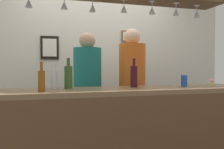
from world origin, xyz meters
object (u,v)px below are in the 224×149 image
bottle_soda_clear (54,79)px  bottle_beer_amber_tall (41,80)px  picture_frame_upper_small (128,36)px  bottle_champagne_green (68,76)px  person_left_teal_shirt (87,87)px  person_right_orange_shirt (132,83)px  cupcake (212,82)px  drink_can (184,81)px  bottle_wine_dark_red (134,76)px  picture_frame_caricature (50,48)px

bottle_soda_clear → bottle_beer_amber_tall: bottle_beer_amber_tall is taller
bottle_soda_clear → picture_frame_upper_small: picture_frame_upper_small is taller
bottle_champagne_green → bottle_beer_amber_tall: bearing=-138.6°
person_left_teal_shirt → bottle_soda_clear: bearing=-128.4°
person_right_orange_shirt → picture_frame_upper_small: picture_frame_upper_small is taller
person_left_teal_shirt → bottle_beer_amber_tall: (-0.53, -0.74, 0.14)m
cupcake → bottle_beer_amber_tall: bearing=-175.3°
drink_can → picture_frame_upper_small: size_ratio=0.55×
person_left_teal_shirt → person_right_orange_shirt: person_right_orange_shirt is taller
bottle_wine_dark_red → cupcake: bottle_wine_dark_red is taller
bottle_champagne_green → drink_can: (1.22, -0.11, -0.06)m
bottle_wine_dark_red → picture_frame_upper_small: picture_frame_upper_small is taller
picture_frame_upper_small → cupcake: bearing=-68.5°
person_right_orange_shirt → bottle_beer_amber_tall: bearing=-146.5°
bottle_champagne_green → drink_can: bearing=-5.2°
person_right_orange_shirt → drink_can: (0.36, -0.62, 0.05)m
bottle_soda_clear → bottle_wine_dark_red: bottle_wine_dark_red is taller
cupcake → person_left_teal_shirt: bearing=156.1°
bottle_wine_dark_red → picture_frame_caricature: bearing=122.3°
bottle_soda_clear → picture_frame_caricature: (-0.01, 1.29, 0.40)m
bottle_wine_dark_red → cupcake: 0.93m
bottle_champagne_green → person_left_teal_shirt: bearing=61.5°
picture_frame_caricature → bottle_beer_amber_tall: bearing=-94.1°
person_left_teal_shirt → picture_frame_upper_small: picture_frame_upper_small is taller
cupcake → picture_frame_caricature: bearing=142.3°
bottle_soda_clear → bottle_wine_dark_red: 0.82m
bottle_soda_clear → person_left_teal_shirt: bearing=51.6°
bottle_soda_clear → drink_can: size_ratio=1.89×
bottle_soda_clear → bottle_beer_amber_tall: size_ratio=0.88×
picture_frame_caricature → picture_frame_upper_small: (1.22, 0.00, 0.21)m
person_left_teal_shirt → bottle_wine_dark_red: 0.69m
person_left_teal_shirt → cupcake: size_ratio=21.51×
person_right_orange_shirt → picture_frame_upper_small: 1.05m
bottle_soda_clear → drink_can: 1.36m
picture_frame_upper_small → person_right_orange_shirt: bearing=-105.5°
person_left_teal_shirt → bottle_champagne_green: 0.61m
cupcake → picture_frame_upper_small: picture_frame_upper_small is taller
person_right_orange_shirt → bottle_champagne_green: bearing=-149.1°
picture_frame_caricature → drink_can: bearing=-45.5°
picture_frame_caricature → person_left_teal_shirt: bearing=-61.0°
person_left_teal_shirt → bottle_champagne_green: bearing=-118.5°
bottle_champagne_green → picture_frame_upper_small: size_ratio=1.36×
bottle_champagne_green → drink_can: size_ratio=2.46×
person_right_orange_shirt → bottle_soda_clear: person_right_orange_shirt is taller
picture_frame_caricature → picture_frame_upper_small: 1.23m
picture_frame_caricature → bottle_wine_dark_red: bearing=-57.7°
bottle_wine_dark_red → picture_frame_caricature: (-0.82, 1.30, 0.37)m
person_left_teal_shirt → person_right_orange_shirt: 0.58m
bottle_champagne_green → picture_frame_upper_small: bearing=50.1°
drink_can → cupcake: 0.38m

